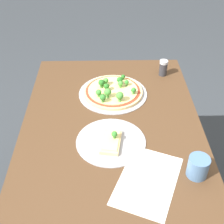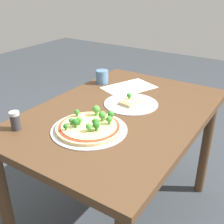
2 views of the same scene
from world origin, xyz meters
The scene contains 7 objects.
ground_plane centered at (0.00, 0.00, 0.00)m, with size 8.00×8.00×0.00m, color #33383D.
dining_table centered at (0.00, 0.00, 0.63)m, with size 1.15×0.78×0.73m.
pizza_tray_whole centered at (0.24, -0.01, 0.75)m, with size 0.34×0.34×0.07m.
pizza_tray_slice centered at (-0.10, 0.01, 0.74)m, with size 0.29×0.29×0.06m.
drinking_cup centered at (-0.27, -0.30, 0.77)m, with size 0.08×0.08×0.08m, color #4C7099.
condiment_shaker centered at (0.41, -0.28, 0.77)m, with size 0.04×0.04×0.08m.
paper_menu centered at (-0.30, -0.12, 0.73)m, with size 0.30×0.20×0.00m, color silver.
Camera 2 is at (1.08, 0.66, 1.34)m, focal length 45.00 mm.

